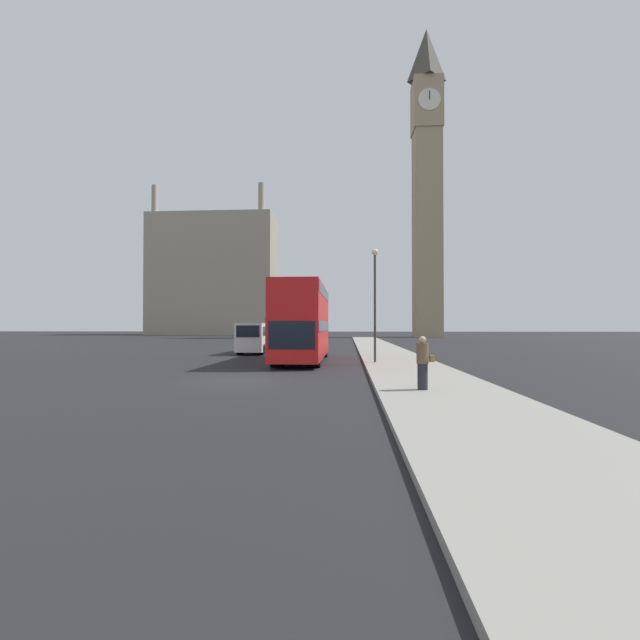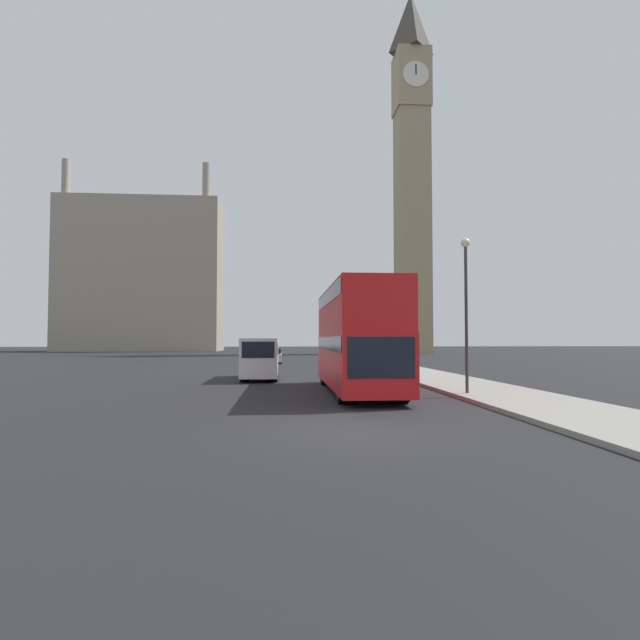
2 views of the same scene
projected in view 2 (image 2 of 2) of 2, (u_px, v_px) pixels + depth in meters
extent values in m
plane|color=black|center=(349.00, 431.00, 12.19)|extent=(300.00, 300.00, 0.00)
cube|color=gray|center=(620.00, 424.00, 12.73)|extent=(3.99, 120.00, 0.15)
cube|color=tan|center=(412.00, 232.00, 80.72)|extent=(5.06, 5.06, 39.44)
cube|color=tan|center=(411.00, 83.00, 81.69)|extent=(5.47, 5.47, 9.78)
pyramid|color=#474238|center=(411.00, 23.00, 82.09)|extent=(5.31, 5.31, 10.27)
cylinder|color=silver|center=(416.00, 74.00, 78.91)|extent=(4.15, 0.12, 4.15)
cube|color=black|center=(416.00, 69.00, 78.86)|extent=(0.16, 0.06, 1.66)
cube|color=#9E937F|center=(143.00, 276.00, 98.42)|extent=(30.42, 12.17, 29.42)
cylinder|color=#9E937F|center=(66.00, 177.00, 92.99)|extent=(1.46, 1.46, 6.47)
cylinder|color=#9E937F|center=(206.00, 180.00, 94.95)|extent=(1.46, 1.46, 6.47)
cube|color=red|center=(357.00, 359.00, 21.12)|extent=(2.49, 10.47, 2.21)
cube|color=red|center=(357.00, 311.00, 21.20)|extent=(2.49, 10.26, 1.90)
cube|color=black|center=(357.00, 343.00, 21.15)|extent=(2.53, 10.05, 0.55)
cube|color=black|center=(357.00, 298.00, 21.22)|extent=(2.53, 9.84, 0.55)
cube|color=black|center=(381.00, 358.00, 15.90)|extent=(2.19, 0.03, 1.32)
cylinder|color=black|center=(347.00, 388.00, 17.37)|extent=(0.70, 1.07, 1.07)
cylinder|color=black|center=(398.00, 388.00, 17.50)|extent=(0.70, 1.07, 1.07)
cylinder|color=black|center=(328.00, 374.00, 24.67)|extent=(0.70, 1.07, 1.07)
cylinder|color=black|center=(364.00, 374.00, 24.80)|extent=(0.70, 1.07, 1.07)
cube|color=white|center=(261.00, 357.00, 28.18)|extent=(1.95, 5.74, 2.08)
cube|color=black|center=(258.00, 350.00, 25.33)|extent=(1.66, 0.02, 0.83)
cube|color=black|center=(259.00, 349.00, 26.34)|extent=(1.98, 1.03, 0.67)
cylinder|color=black|center=(245.00, 375.00, 26.15)|extent=(0.49, 0.80, 0.80)
cylinder|color=black|center=(273.00, 374.00, 26.26)|extent=(0.49, 0.80, 0.80)
cylinder|color=black|center=(250.00, 370.00, 30.03)|extent=(0.49, 0.80, 0.80)
cylinder|color=black|center=(274.00, 370.00, 30.14)|extent=(0.49, 0.80, 0.80)
cylinder|color=#2D332D|center=(466.00, 320.00, 19.62)|extent=(0.12, 0.12, 5.74)
sphere|color=beige|center=(465.00, 243.00, 19.74)|extent=(0.36, 0.36, 0.36)
cube|color=silver|center=(272.00, 358.00, 47.38)|extent=(1.90, 4.43, 0.72)
cube|color=black|center=(272.00, 351.00, 47.52)|extent=(1.71, 2.13, 0.54)
cylinder|color=black|center=(263.00, 360.00, 45.91)|extent=(0.42, 0.64, 0.64)
cylinder|color=black|center=(279.00, 360.00, 46.02)|extent=(0.42, 0.64, 0.64)
cylinder|color=black|center=(264.00, 359.00, 48.73)|extent=(0.42, 0.64, 0.64)
cylinder|color=black|center=(280.00, 359.00, 48.84)|extent=(0.42, 0.64, 0.64)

